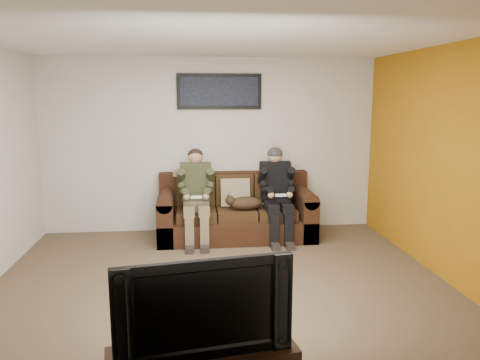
{
  "coord_description": "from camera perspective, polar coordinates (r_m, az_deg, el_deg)",
  "views": [
    {
      "loc": [
        -0.31,
        -4.79,
        2.04
      ],
      "look_at": [
        0.33,
        1.2,
        0.95
      ],
      "focal_mm": 35.0,
      "sensor_mm": 36.0,
      "label": 1
    }
  ],
  "objects": [
    {
      "name": "wall_back",
      "position": [
        7.09,
        -3.54,
        4.24
      ],
      "size": [
        5.0,
        0.0,
        5.0
      ],
      "primitive_type": "plane",
      "rotation": [
        1.57,
        0.0,
        0.0
      ],
      "color": "beige",
      "rests_on": "ground"
    },
    {
      "name": "floor",
      "position": [
        5.22,
        -2.23,
        -12.77
      ],
      "size": [
        5.0,
        5.0,
        0.0
      ],
      "primitive_type": "plane",
      "color": "brown",
      "rests_on": "ground"
    },
    {
      "name": "throw_blanket",
      "position": [
        6.99,
        -6.28,
        0.88
      ],
      "size": [
        0.45,
        0.22,
        0.08
      ],
      "primitive_type": "cube",
      "color": "tan",
      "rests_on": "sofa"
    },
    {
      "name": "wall_front",
      "position": [
        2.67,
        0.87,
        -5.87
      ],
      "size": [
        5.0,
        0.0,
        5.0
      ],
      "primitive_type": "plane",
      "rotation": [
        -1.57,
        0.0,
        0.0
      ],
      "color": "beige",
      "rests_on": "ground"
    },
    {
      "name": "person_right",
      "position": [
        6.68,
        4.48,
        -1.04
      ],
      "size": [
        0.51,
        0.86,
        1.31
      ],
      "color": "black",
      "rests_on": "sofa"
    },
    {
      "name": "wall_right",
      "position": [
        5.61,
        24.1,
        1.77
      ],
      "size": [
        0.0,
        4.5,
        4.5
      ],
      "primitive_type": "plane",
      "rotation": [
        1.57,
        0.0,
        -1.57
      ],
      "color": "beige",
      "rests_on": "ground"
    },
    {
      "name": "framed_poster",
      "position": [
        7.02,
        -2.55,
        10.73
      ],
      "size": [
        1.25,
        0.05,
        0.52
      ],
      "color": "black",
      "rests_on": "wall_back"
    },
    {
      "name": "throw_pillow",
      "position": [
        6.84,
        -0.6,
        -1.51
      ],
      "size": [
        0.42,
        0.2,
        0.42
      ],
      "primitive_type": "cube",
      "rotation": [
        -0.21,
        0.0,
        0.0
      ],
      "color": "#8F825D",
      "rests_on": "sofa"
    },
    {
      "name": "cat",
      "position": [
        6.62,
        0.51,
        -2.81
      ],
      "size": [
        0.66,
        0.26,
        0.24
      ],
      "color": "#422D19",
      "rests_on": "sofa"
    },
    {
      "name": "accent_wall_right",
      "position": [
        5.6,
        24.01,
        1.77
      ],
      "size": [
        0.0,
        4.5,
        4.5
      ],
      "primitive_type": "plane",
      "rotation": [
        1.57,
        0.0,
        -1.57
      ],
      "color": "#AF7011",
      "rests_on": "ground"
    },
    {
      "name": "sofa",
      "position": [
        6.87,
        -0.56,
        -4.06
      ],
      "size": [
        2.22,
        0.96,
        0.91
      ],
      "color": "#311A0E",
      "rests_on": "ground"
    },
    {
      "name": "person_left",
      "position": [
        6.57,
        -5.38,
        -1.28
      ],
      "size": [
        0.51,
        0.87,
        1.3
      ],
      "color": "#746648",
      "rests_on": "sofa"
    },
    {
      "name": "television",
      "position": [
        3.13,
        -4.69,
        -14.68
      ],
      "size": [
        1.15,
        0.33,
        0.66
      ],
      "primitive_type": "imported",
      "rotation": [
        0.0,
        0.0,
        0.16
      ],
      "color": "black",
      "rests_on": "tv_stand"
    },
    {
      "name": "ceiling",
      "position": [
        4.83,
        -2.45,
        16.89
      ],
      "size": [
        5.0,
        5.0,
        0.0
      ],
      "primitive_type": "plane",
      "rotation": [
        3.14,
        0.0,
        0.0
      ],
      "color": "silver",
      "rests_on": "ground"
    }
  ]
}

